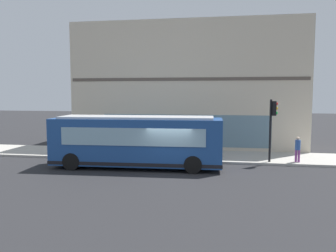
# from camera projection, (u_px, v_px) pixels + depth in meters

# --- Properties ---
(ground) EXTENTS (120.00, 120.00, 0.00)m
(ground) POSITION_uv_depth(u_px,v_px,m) (170.00, 172.00, 19.38)
(ground) COLOR #262628
(sidewalk_curb) EXTENTS (4.22, 40.00, 0.15)m
(sidewalk_curb) POSITION_uv_depth(u_px,v_px,m) (181.00, 155.00, 23.99)
(sidewalk_curb) COLOR #B2ADA3
(sidewalk_curb) RESTS_ON ground
(building_corner) EXTENTS (7.72, 18.18, 9.94)m
(building_corner) POSITION_uv_depth(u_px,v_px,m) (190.00, 87.00, 29.35)
(building_corner) COLOR beige
(building_corner) RESTS_ON ground
(city_bus_nearside) EXTENTS (2.98, 10.14, 3.07)m
(city_bus_nearside) POSITION_uv_depth(u_px,v_px,m) (136.00, 142.00, 20.32)
(city_bus_nearside) COLOR #1E478C
(city_bus_nearside) RESTS_ON ground
(traffic_light_near_corner) EXTENTS (0.32, 0.49, 3.89)m
(traffic_light_near_corner) POSITION_uv_depth(u_px,v_px,m) (273.00, 119.00, 21.13)
(traffic_light_near_corner) COLOR black
(traffic_light_near_corner) RESTS_ON sidewalk_curb
(fire_hydrant) EXTENTS (0.35, 0.35, 0.74)m
(fire_hydrant) POSITION_uv_depth(u_px,v_px,m) (162.00, 146.00, 25.42)
(fire_hydrant) COLOR gold
(fire_hydrant) RESTS_ON sidewalk_curb
(pedestrian_near_hydrant) EXTENTS (0.32, 0.32, 1.78)m
(pedestrian_near_hydrant) POSITION_uv_depth(u_px,v_px,m) (107.00, 139.00, 24.24)
(pedestrian_near_hydrant) COLOR #3359A5
(pedestrian_near_hydrant) RESTS_ON sidewalk_curb
(pedestrian_walking_along_curb) EXTENTS (0.32, 0.32, 1.62)m
(pedestrian_walking_along_curb) POSITION_uv_depth(u_px,v_px,m) (201.00, 141.00, 23.96)
(pedestrian_walking_along_curb) COLOR #B23338
(pedestrian_walking_along_curb) RESTS_ON sidewalk_curb
(pedestrian_by_light_pole) EXTENTS (0.32, 0.32, 1.59)m
(pedestrian_by_light_pole) POSITION_uv_depth(u_px,v_px,m) (298.00, 148.00, 21.23)
(pedestrian_by_light_pole) COLOR #8C3F8C
(pedestrian_by_light_pole) RESTS_ON sidewalk_curb
(pedestrian_near_building_entrance) EXTENTS (0.32, 0.32, 1.75)m
(pedestrian_near_building_entrance) POSITION_uv_depth(u_px,v_px,m) (211.00, 143.00, 22.36)
(pedestrian_near_building_entrance) COLOR #3359A5
(pedestrian_near_building_entrance) RESTS_ON sidewalk_curb
(newspaper_vending_box) EXTENTS (0.44, 0.43, 0.90)m
(newspaper_vending_box) POSITION_uv_depth(u_px,v_px,m) (178.00, 151.00, 22.84)
(newspaper_vending_box) COLOR #BF3F19
(newspaper_vending_box) RESTS_ON sidewalk_curb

